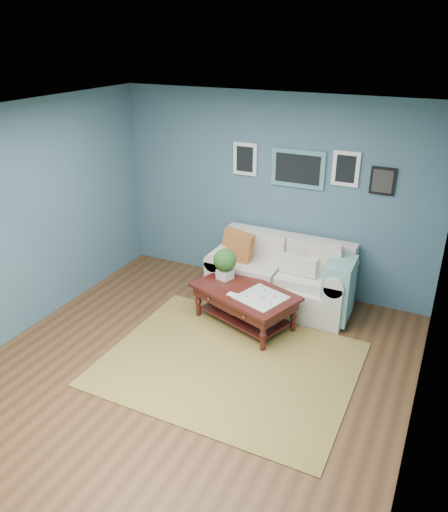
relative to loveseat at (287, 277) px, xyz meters
The scene contains 4 objects.
room_shell 2.23m from the loveseat, 101.98° to the right, with size 5.00×5.02×2.70m.
area_rug 1.63m from the loveseat, 93.97° to the right, with size 2.71×2.16×0.01m, color brown.
loveseat is the anchor object (origin of this frame).
coffee_table 0.78m from the loveseat, 117.09° to the right, with size 1.44×1.11×0.89m.
Camera 1 is at (2.26, -3.68, 3.41)m, focal length 35.00 mm.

